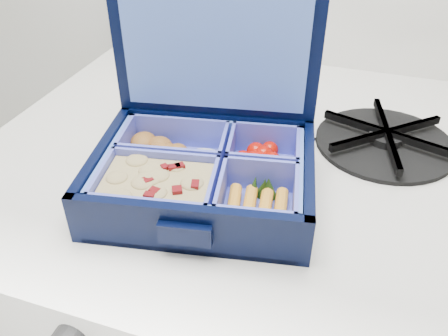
% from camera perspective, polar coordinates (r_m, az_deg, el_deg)
% --- Properties ---
extents(bento_box, '(0.27, 0.23, 0.06)m').
position_cam_1_polar(bento_box, '(0.53, -2.50, -0.89)').
color(bento_box, black).
rests_on(bento_box, stove).
extents(burner_grate, '(0.23, 0.23, 0.03)m').
position_cam_1_polar(burner_grate, '(0.66, 18.91, 3.61)').
color(burner_grate, black).
rests_on(burner_grate, stove).
extents(burner_grate_rear, '(0.21, 0.21, 0.02)m').
position_cam_1_polar(burner_grate_rear, '(0.92, -7.09, 14.43)').
color(burner_grate_rear, black).
rests_on(burner_grate_rear, stove).
extents(fork, '(0.15, 0.14, 0.01)m').
position_cam_1_polar(fork, '(0.64, 8.90, 3.34)').
color(fork, silver).
rests_on(fork, stove).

